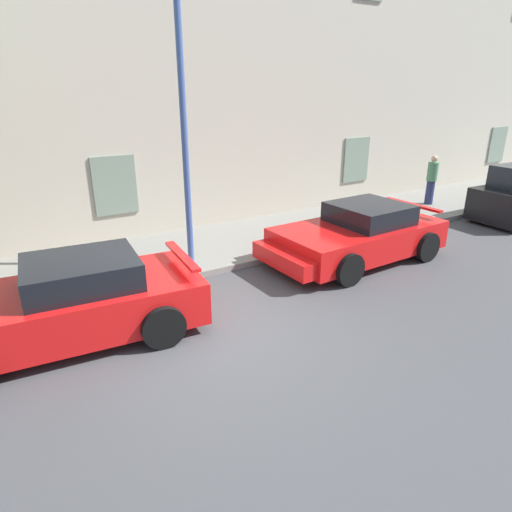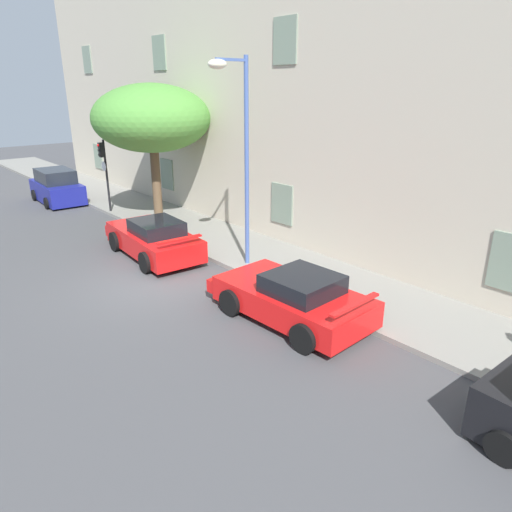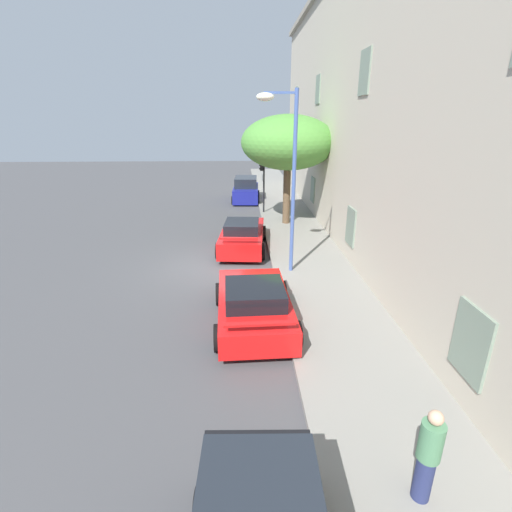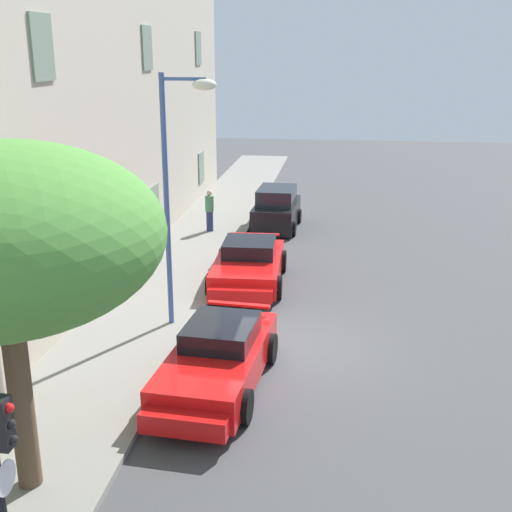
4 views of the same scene
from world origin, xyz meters
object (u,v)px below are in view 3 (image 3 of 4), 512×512
Objects in this scene: sportscar_red_lead at (243,235)px; sportscar_yellow_flank at (254,302)px; pedestrian_admiring at (428,455)px; hatchback_distant at (246,190)px; street_lamp at (284,153)px; tree_near_kerb at (288,143)px; traffic_light at (263,175)px.

sportscar_yellow_flank is at bearing 2.18° from sportscar_red_lead.
hatchback_distant is at bearing -174.21° from pedestrian_admiring.
hatchback_distant is 0.61× the size of street_lamp.
sportscar_yellow_flank is 5.44m from street_lamp.
traffic_light is at bearing -156.13° from tree_near_kerb.
pedestrian_admiring is (9.31, 1.21, -3.55)m from street_lamp.
tree_near_kerb reaches higher than sportscar_red_lead.
tree_near_kerb is 3.56m from traffic_light.
sportscar_yellow_flank is at bearing -18.34° from street_lamp.
street_lamp is 10.03m from pedestrian_admiring.
traffic_light is (4.02, 0.97, 1.64)m from hatchback_distant.
sportscar_red_lead is at bearing -177.82° from sportscar_yellow_flank.
sportscar_red_lead is 5.24m from street_lamp.
traffic_light reaches higher than sportscar_red_lead.
hatchback_distant is 2.37× the size of pedestrian_admiring.
traffic_light is 9.89m from street_lamp.
tree_near_kerb is 0.89× the size of street_lamp.
tree_near_kerb reaches higher than traffic_light.
street_lamp is 3.89× the size of pedestrian_admiring.
hatchback_distant is at bearing 179.79° from sportscar_yellow_flank.
tree_near_kerb is 3.46× the size of pedestrian_admiring.
traffic_light is 0.51× the size of street_lamp.
sportscar_yellow_flank is 13.39m from traffic_light.
tree_near_kerb is at bearing 23.87° from traffic_light.
sportscar_yellow_flank is 11.47m from tree_near_kerb.
sportscar_yellow_flank is at bearing -157.37° from pedestrian_admiring.
traffic_light is 19.06m from pedestrian_admiring.
sportscar_red_lead is 12.76m from pedestrian_admiring.
tree_near_kerb reaches higher than hatchback_distant.
sportscar_yellow_flank is 6.23m from pedestrian_admiring.
sportscar_red_lead is 0.76× the size of street_lamp.
street_lamp reaches higher than tree_near_kerb.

